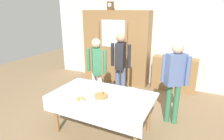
% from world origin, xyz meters
% --- Properties ---
extents(ground_plane, '(12.00, 12.00, 0.00)m').
position_xyz_m(ground_plane, '(0.00, 0.00, 0.00)').
color(ground_plane, '#846B4C').
rests_on(ground_plane, ground).
extents(back_wall, '(6.40, 0.10, 2.70)m').
position_xyz_m(back_wall, '(0.00, 2.65, 1.35)').
color(back_wall, silver).
rests_on(back_wall, ground).
extents(dining_table, '(1.83, 1.06, 0.76)m').
position_xyz_m(dining_table, '(0.00, -0.24, 0.67)').
color(dining_table, olive).
rests_on(dining_table, ground).
extents(wall_cabinet, '(2.08, 0.46, 2.20)m').
position_xyz_m(wall_cabinet, '(-0.90, 2.35, 1.10)').
color(wall_cabinet, olive).
rests_on(wall_cabinet, ground).
extents(mantel_clock, '(0.18, 0.11, 0.24)m').
position_xyz_m(mantel_clock, '(-1.10, 2.35, 2.32)').
color(mantel_clock, brown).
rests_on(mantel_clock, wall_cabinet).
extents(bookshelf_low, '(1.20, 0.35, 0.95)m').
position_xyz_m(bookshelf_low, '(0.89, 2.41, 0.47)').
color(bookshelf_low, olive).
rests_on(bookshelf_low, ground).
extents(book_stack, '(0.17, 0.21, 0.06)m').
position_xyz_m(book_stack, '(0.89, 2.41, 0.98)').
color(book_stack, '#B29333').
rests_on(book_stack, bookshelf_low).
extents(tea_cup_far_right, '(0.13, 0.13, 0.06)m').
position_xyz_m(tea_cup_far_right, '(0.45, 0.18, 0.79)').
color(tea_cup_far_right, white).
rests_on(tea_cup_far_right, dining_table).
extents(tea_cup_front_edge, '(0.13, 0.13, 0.06)m').
position_xyz_m(tea_cup_front_edge, '(-0.07, -0.05, 0.79)').
color(tea_cup_front_edge, silver).
rests_on(tea_cup_front_edge, dining_table).
extents(tea_cup_center, '(0.13, 0.13, 0.06)m').
position_xyz_m(tea_cup_center, '(-0.30, -0.29, 0.79)').
color(tea_cup_center, silver).
rests_on(tea_cup_center, dining_table).
extents(tea_cup_far_left, '(0.13, 0.13, 0.06)m').
position_xyz_m(tea_cup_far_left, '(-0.50, -0.34, 0.79)').
color(tea_cup_far_left, silver).
rests_on(tea_cup_far_left, dining_table).
extents(tea_cup_near_right, '(0.13, 0.13, 0.06)m').
position_xyz_m(tea_cup_near_right, '(0.28, -0.33, 0.79)').
color(tea_cup_near_right, silver).
rests_on(tea_cup_near_right, dining_table).
extents(tea_cup_back_edge, '(0.13, 0.13, 0.06)m').
position_xyz_m(tea_cup_back_edge, '(-0.41, 0.02, 0.79)').
color(tea_cup_back_edge, white).
rests_on(tea_cup_back_edge, dining_table).
extents(bread_basket, '(0.24, 0.24, 0.16)m').
position_xyz_m(bread_basket, '(0.04, -0.31, 0.79)').
color(bread_basket, '#9E7542').
rests_on(bread_basket, dining_table).
extents(pastry_plate, '(0.28, 0.28, 0.05)m').
position_xyz_m(pastry_plate, '(-0.22, -0.55, 0.77)').
color(pastry_plate, white).
rests_on(pastry_plate, dining_table).
extents(spoon_far_right, '(0.12, 0.02, 0.01)m').
position_xyz_m(spoon_far_right, '(0.57, 0.00, 0.76)').
color(spoon_far_right, silver).
rests_on(spoon_far_right, dining_table).
extents(spoon_near_right, '(0.12, 0.02, 0.01)m').
position_xyz_m(spoon_near_right, '(-0.59, 0.11, 0.76)').
color(spoon_near_right, silver).
rests_on(spoon_near_right, dining_table).
extents(spoon_near_left, '(0.12, 0.02, 0.01)m').
position_xyz_m(spoon_near_left, '(0.72, -0.25, 0.76)').
color(spoon_near_left, silver).
rests_on(spoon_near_left, dining_table).
extents(person_beside_shelf, '(0.52, 0.39, 1.70)m').
position_xyz_m(person_beside_shelf, '(-0.24, 1.19, 1.04)').
color(person_beside_shelf, slate).
rests_on(person_beside_shelf, ground).
extents(person_behind_table_right, '(0.52, 0.38, 1.67)m').
position_xyz_m(person_behind_table_right, '(1.11, 0.67, 1.02)').
color(person_behind_table_right, '#33704C').
rests_on(person_behind_table_right, ground).
extents(person_behind_table_left, '(0.52, 0.41, 1.61)m').
position_xyz_m(person_behind_table_left, '(-0.64, 0.71, 0.98)').
color(person_behind_table_left, silver).
rests_on(person_behind_table_left, ground).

